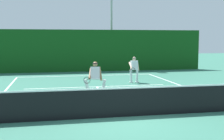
{
  "coord_description": "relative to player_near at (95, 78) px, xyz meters",
  "views": [
    {
      "loc": [
        -2.42,
        -9.54,
        2.61
      ],
      "look_at": [
        0.68,
        5.56,
        1.0
      ],
      "focal_mm": 47.96,
      "sensor_mm": 36.0,
      "label": 1
    }
  ],
  "objects": [
    {
      "name": "tennis_net",
      "position": [
        0.5,
        -3.6,
        -0.36
      ],
      "size": [
        10.33,
        0.09,
        1.08
      ],
      "color": "#1E4723",
      "rests_on": "ground_plane"
    },
    {
      "name": "tennis_ball_extra",
      "position": [
        -3.44,
        -2.6,
        -0.84
      ],
      "size": [
        0.07,
        0.07,
        0.07
      ],
      "primitive_type": "sphere",
      "color": "#D1E033",
      "rests_on": "ground_plane"
    },
    {
      "name": "court_line_baseline_far",
      "position": [
        0.5,
        7.92,
        -0.87
      ],
      "size": [
        9.42,
        0.1,
        0.01
      ],
      "primitive_type": "cube",
      "color": "white",
      "rests_on": "ground_plane"
    },
    {
      "name": "player_far",
      "position": [
        2.92,
        3.89,
        -0.03
      ],
      "size": [
        0.71,
        0.88,
        1.55
      ],
      "rotation": [
        0.0,
        0.0,
        3.19
      ],
      "color": "silver",
      "rests_on": "ground_plane"
    },
    {
      "name": "light_pole",
      "position": [
        3.27,
        12.39,
        4.04
      ],
      "size": [
        0.55,
        0.44,
        8.11
      ],
      "color": "#9EA39E",
      "rests_on": "ground_plane"
    },
    {
      "name": "court_line_service",
      "position": [
        0.5,
        2.86,
        -0.87
      ],
      "size": [
        7.68,
        0.1,
        0.01
      ],
      "primitive_type": "cube",
      "color": "white",
      "rests_on": "ground_plane"
    },
    {
      "name": "ground_plane",
      "position": [
        0.5,
        -3.6,
        -0.88
      ],
      "size": [
        80.0,
        80.0,
        0.0
      ],
      "primitive_type": "plane",
      "color": "#326B58"
    },
    {
      "name": "back_fence_windscreen",
      "position": [
        0.5,
        10.61,
        0.79
      ],
      "size": [
        20.1,
        0.12,
        3.34
      ],
      "primitive_type": "cube",
      "color": "#104314",
      "rests_on": "ground_plane"
    },
    {
      "name": "tennis_ball",
      "position": [
        4.26,
        0.12,
        -0.84
      ],
      "size": [
        0.07,
        0.07,
        0.07
      ],
      "primitive_type": "sphere",
      "color": "#D1E033",
      "rests_on": "ground_plane"
    },
    {
      "name": "court_line_centre",
      "position": [
        0.5,
        -0.4,
        -0.87
      ],
      "size": [
        0.1,
        6.4,
        0.01
      ],
      "primitive_type": "cube",
      "color": "white",
      "rests_on": "ground_plane"
    },
    {
      "name": "player_near",
      "position": [
        0.0,
        0.0,
        0.0
      ],
      "size": [
        1.07,
        0.87,
        1.6
      ],
      "rotation": [
        0.0,
        0.0,
        2.86
      ],
      "color": "silver",
      "rests_on": "ground_plane"
    }
  ]
}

